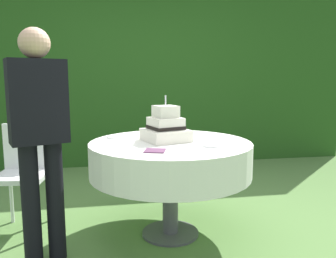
% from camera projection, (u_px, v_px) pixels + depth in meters
% --- Properties ---
extents(ground_plane, '(20.00, 20.00, 0.00)m').
position_uv_depth(ground_plane, '(170.00, 234.00, 2.79)').
color(ground_plane, '#547A3D').
extents(foliage_hedge, '(6.50, 0.54, 2.79)m').
position_uv_depth(foliage_hedge, '(140.00, 71.00, 5.13)').
color(foliage_hedge, '#234C19').
rests_on(foliage_hedge, ground_plane).
extents(cake_table, '(1.29, 1.29, 0.78)m').
position_uv_depth(cake_table, '(170.00, 158.00, 2.70)').
color(cake_table, '#4C4C51').
rests_on(cake_table, ground_plane).
extents(wedding_cake, '(0.41, 0.41, 0.37)m').
position_uv_depth(wedding_cake, '(166.00, 128.00, 2.70)').
color(wedding_cake, silver).
rests_on(wedding_cake, cake_table).
extents(serving_plate_near, '(0.12, 0.12, 0.01)m').
position_uv_depth(serving_plate_near, '(114.00, 137.00, 2.86)').
color(serving_plate_near, white).
rests_on(serving_plate_near, cake_table).
extents(serving_plate_far, '(0.13, 0.13, 0.01)m').
position_uv_depth(serving_plate_far, '(176.00, 132.00, 3.14)').
color(serving_plate_far, white).
rests_on(serving_plate_far, cake_table).
extents(serving_plate_left, '(0.13, 0.13, 0.01)m').
position_uv_depth(serving_plate_left, '(211.00, 146.00, 2.49)').
color(serving_plate_left, white).
rests_on(serving_plate_left, cake_table).
extents(napkin_stack, '(0.17, 0.17, 0.01)m').
position_uv_depth(napkin_stack, '(155.00, 151.00, 2.32)').
color(napkin_stack, '#603856').
rests_on(napkin_stack, cake_table).
extents(garden_chair, '(0.44, 0.44, 0.89)m').
position_uv_depth(garden_chair, '(25.00, 166.00, 2.88)').
color(garden_chair, white).
rests_on(garden_chair, ground_plane).
extents(standing_person, '(0.41, 0.32, 1.60)m').
position_uv_depth(standing_person, '(39.00, 131.00, 2.24)').
color(standing_person, black).
rests_on(standing_person, ground_plane).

